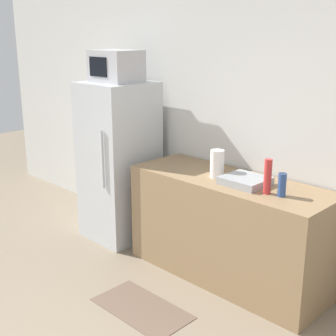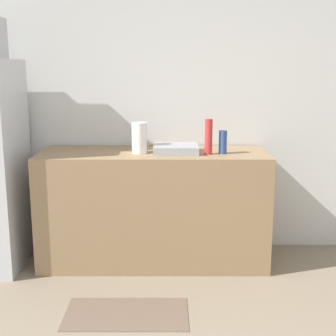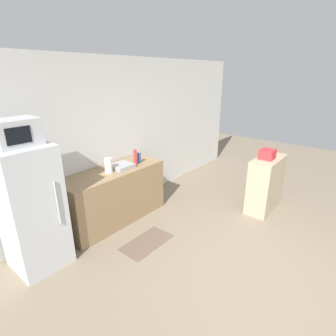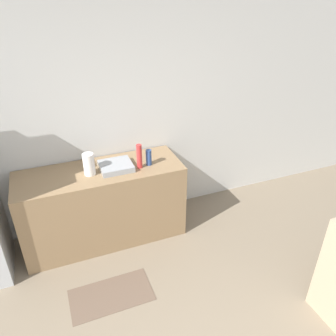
% 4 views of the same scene
% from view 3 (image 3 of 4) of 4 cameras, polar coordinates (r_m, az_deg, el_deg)
% --- Properties ---
extents(ground_plane, '(14.00, 14.00, 0.00)m').
position_cam_3_polar(ground_plane, '(3.47, 19.52, -23.81)').
color(ground_plane, '#7F705B').
extents(wall_back, '(8.00, 0.06, 2.60)m').
position_cam_3_polar(wall_back, '(4.41, -15.03, 5.76)').
color(wall_back, silver).
rests_on(wall_back, ground_plane).
extents(refrigerator, '(0.62, 0.66, 1.58)m').
position_cam_3_polar(refrigerator, '(3.61, -27.58, -7.84)').
color(refrigerator, silver).
rests_on(refrigerator, ground_plane).
extents(microwave, '(0.46, 0.36, 0.30)m').
position_cam_3_polar(microwave, '(3.32, -30.19, 6.72)').
color(microwave, '#BCBCC1').
rests_on(microwave, refrigerator).
extents(counter, '(1.75, 0.62, 0.88)m').
position_cam_3_polar(counter, '(4.41, -11.60, -5.85)').
color(counter, '#937551').
rests_on(counter, ground_plane).
extents(sink_basin, '(0.34, 0.31, 0.06)m').
position_cam_3_polar(sink_basin, '(4.31, -10.03, 0.44)').
color(sink_basin, '#9EA3A8').
rests_on(sink_basin, counter).
extents(bottle_tall, '(0.06, 0.06, 0.26)m').
position_cam_3_polar(bottle_tall, '(4.38, -7.15, 2.34)').
color(bottle_tall, red).
rests_on(bottle_tall, counter).
extents(bottle_short, '(0.06, 0.06, 0.18)m').
position_cam_3_polar(bottle_short, '(4.48, -6.32, 2.19)').
color(bottle_short, '#2D4C8C').
rests_on(bottle_short, counter).
extents(shelf_cabinet, '(0.86, 0.37, 0.96)m').
position_cam_3_polar(shelf_cabinet, '(4.97, 20.49, -3.23)').
color(shelf_cabinet, tan).
rests_on(shelf_cabinet, ground_plane).
extents(basket, '(0.26, 0.22, 0.16)m').
position_cam_3_polar(basket, '(4.72, 20.80, 2.82)').
color(basket, red).
rests_on(basket, shelf_cabinet).
extents(jar, '(0.07, 0.07, 0.08)m').
position_cam_3_polar(jar, '(5.03, 22.10, 3.19)').
color(jar, yellow).
rests_on(jar, shelf_cabinet).
extents(paper_towel_roll, '(0.11, 0.11, 0.23)m').
position_cam_3_polar(paper_towel_roll, '(4.11, -12.85, 0.52)').
color(paper_towel_roll, white).
rests_on(paper_towel_roll, counter).
extents(kitchen_rug, '(0.77, 0.41, 0.01)m').
position_cam_3_polar(kitchen_rug, '(3.99, -4.66, -15.82)').
color(kitchen_rug, brown).
rests_on(kitchen_rug, ground_plane).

